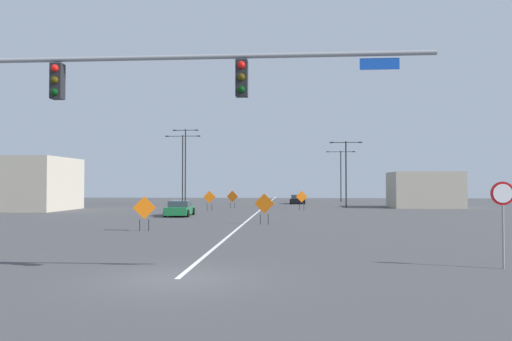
{
  "coord_description": "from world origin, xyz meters",
  "views": [
    {
      "loc": [
        3.25,
        -13.78,
        2.7
      ],
      "look_at": [
        0.23,
        28.42,
        3.92
      ],
      "focal_mm": 34.17,
      "sensor_mm": 36.0,
      "label": 1
    }
  ],
  "objects_px": {
    "street_lamp_far_left": "(185,161)",
    "car_black_passing": "(298,199)",
    "construction_sign_median_far": "(209,198)",
    "construction_sign_left_shoulder": "(302,198)",
    "traffic_signal_assembly": "(68,97)",
    "construction_sign_left_lane": "(144,209)",
    "construction_sign_right_lane": "(264,205)",
    "construction_sign_median_near": "(232,197)",
    "street_lamp_mid_right": "(346,168)",
    "street_lamp_near_right": "(341,171)",
    "car_green_mid": "(180,209)",
    "street_lamp_mid_left": "(183,163)",
    "stop_sign": "(503,207)"
  },
  "relations": [
    {
      "from": "street_lamp_near_right",
      "to": "construction_sign_median_near",
      "type": "distance_m",
      "value": 25.64
    },
    {
      "from": "car_green_mid",
      "to": "street_lamp_mid_left",
      "type": "bearing_deg",
      "value": 102.15
    },
    {
      "from": "car_black_passing",
      "to": "car_green_mid",
      "type": "distance_m",
      "value": 28.95
    },
    {
      "from": "construction_sign_median_near",
      "to": "construction_sign_right_lane",
      "type": "xyz_separation_m",
      "value": [
        4.87,
        -22.37,
        0.06
      ]
    },
    {
      "from": "street_lamp_far_left",
      "to": "stop_sign",
      "type": "bearing_deg",
      "value": -66.11
    },
    {
      "from": "street_lamp_far_left",
      "to": "street_lamp_mid_right",
      "type": "relative_size",
      "value": 1.28
    },
    {
      "from": "construction_sign_left_shoulder",
      "to": "car_black_passing",
      "type": "height_order",
      "value": "construction_sign_left_shoulder"
    },
    {
      "from": "street_lamp_near_right",
      "to": "car_black_passing",
      "type": "xyz_separation_m",
      "value": [
        -6.83,
        -7.95,
        -4.18
      ]
    },
    {
      "from": "construction_sign_left_lane",
      "to": "construction_sign_left_shoulder",
      "type": "distance_m",
      "value": 25.54
    },
    {
      "from": "traffic_signal_assembly",
      "to": "street_lamp_mid_left",
      "type": "relative_size",
      "value": 1.76
    },
    {
      "from": "car_black_passing",
      "to": "car_green_mid",
      "type": "relative_size",
      "value": 0.84
    },
    {
      "from": "traffic_signal_assembly",
      "to": "stop_sign",
      "type": "bearing_deg",
      "value": 10.37
    },
    {
      "from": "street_lamp_mid_right",
      "to": "construction_sign_right_lane",
      "type": "height_order",
      "value": "street_lamp_mid_right"
    },
    {
      "from": "street_lamp_far_left",
      "to": "construction_sign_left_shoulder",
      "type": "relative_size",
      "value": 4.86
    },
    {
      "from": "construction_sign_right_lane",
      "to": "car_green_mid",
      "type": "distance_m",
      "value": 11.39
    },
    {
      "from": "car_black_passing",
      "to": "construction_sign_left_shoulder",
      "type": "bearing_deg",
      "value": -89.33
    },
    {
      "from": "construction_sign_median_near",
      "to": "construction_sign_left_lane",
      "type": "xyz_separation_m",
      "value": [
        -1.83,
        -27.65,
        0.0
      ]
    },
    {
      "from": "street_lamp_near_right",
      "to": "construction_sign_right_lane",
      "type": "bearing_deg",
      "value": -102.47
    },
    {
      "from": "construction_sign_median_near",
      "to": "car_black_passing",
      "type": "distance_m",
      "value": 15.02
    },
    {
      "from": "stop_sign",
      "to": "construction_sign_median_far",
      "type": "distance_m",
      "value": 36.41
    },
    {
      "from": "construction_sign_right_lane",
      "to": "construction_sign_left_shoulder",
      "type": "distance_m",
      "value": 18.61
    },
    {
      "from": "construction_sign_left_shoulder",
      "to": "construction_sign_left_lane",
      "type": "bearing_deg",
      "value": -112.16
    },
    {
      "from": "street_lamp_mid_right",
      "to": "construction_sign_right_lane",
      "type": "relative_size",
      "value": 3.7
    },
    {
      "from": "street_lamp_far_left",
      "to": "construction_sign_left_shoulder",
      "type": "distance_m",
      "value": 19.08
    },
    {
      "from": "stop_sign",
      "to": "construction_sign_median_near",
      "type": "distance_m",
      "value": 41.46
    },
    {
      "from": "construction_sign_median_near",
      "to": "car_green_mid",
      "type": "distance_m",
      "value": 14.35
    },
    {
      "from": "traffic_signal_assembly",
      "to": "construction_sign_median_near",
      "type": "bearing_deg",
      "value": 90.18
    },
    {
      "from": "street_lamp_far_left",
      "to": "car_green_mid",
      "type": "height_order",
      "value": "street_lamp_far_left"
    },
    {
      "from": "street_lamp_far_left",
      "to": "construction_sign_left_lane",
      "type": "bearing_deg",
      "value": -81.47
    },
    {
      "from": "construction_sign_left_lane",
      "to": "traffic_signal_assembly",
      "type": "bearing_deg",
      "value": -82.02
    },
    {
      "from": "street_lamp_mid_left",
      "to": "construction_sign_median_far",
      "type": "bearing_deg",
      "value": -67.76
    },
    {
      "from": "street_lamp_near_right",
      "to": "street_lamp_mid_right",
      "type": "relative_size",
      "value": 1.02
    },
    {
      "from": "street_lamp_mid_right",
      "to": "construction_sign_median_far",
      "type": "xyz_separation_m",
      "value": [
        -14.76,
        -8.14,
        -3.34
      ]
    },
    {
      "from": "street_lamp_mid_left",
      "to": "construction_sign_left_shoulder",
      "type": "xyz_separation_m",
      "value": [
        15.66,
        -13.1,
        -4.25
      ]
    },
    {
      "from": "traffic_signal_assembly",
      "to": "car_black_passing",
      "type": "height_order",
      "value": "traffic_signal_assembly"
    },
    {
      "from": "construction_sign_median_far",
      "to": "traffic_signal_assembly",
      "type": "bearing_deg",
      "value": -87.14
    },
    {
      "from": "construction_sign_median_far",
      "to": "construction_sign_left_shoulder",
      "type": "bearing_deg",
      "value": 12.52
    },
    {
      "from": "street_lamp_far_left",
      "to": "car_black_passing",
      "type": "distance_m",
      "value": 16.57
    },
    {
      "from": "street_lamp_mid_left",
      "to": "construction_sign_median_near",
      "type": "bearing_deg",
      "value": -49.21
    },
    {
      "from": "construction_sign_median_near",
      "to": "construction_sign_left_lane",
      "type": "relative_size",
      "value": 1.01
    },
    {
      "from": "construction_sign_left_shoulder",
      "to": "construction_sign_median_far",
      "type": "relative_size",
      "value": 0.99
    },
    {
      "from": "construction_sign_left_lane",
      "to": "street_lamp_mid_left",
      "type": "bearing_deg",
      "value": 99.32
    },
    {
      "from": "car_black_passing",
      "to": "street_lamp_mid_left",
      "type": "bearing_deg",
      "value": -166.08
    },
    {
      "from": "street_lamp_mid_left",
      "to": "stop_sign",
      "type": "bearing_deg",
      "value": -66.17
    },
    {
      "from": "stop_sign",
      "to": "street_lamp_near_right",
      "type": "distance_m",
      "value": 60.17
    },
    {
      "from": "construction_sign_left_shoulder",
      "to": "street_lamp_mid_left",
      "type": "bearing_deg",
      "value": 140.09
    },
    {
      "from": "street_lamp_near_right",
      "to": "construction_sign_median_near",
      "type": "height_order",
      "value": "street_lamp_near_right"
    },
    {
      "from": "construction_sign_median_near",
      "to": "car_black_passing",
      "type": "relative_size",
      "value": 0.52
    },
    {
      "from": "stop_sign",
      "to": "car_black_passing",
      "type": "bearing_deg",
      "value": 96.42
    },
    {
      "from": "construction_sign_left_lane",
      "to": "construction_sign_right_lane",
      "type": "height_order",
      "value": "construction_sign_right_lane"
    }
  ]
}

